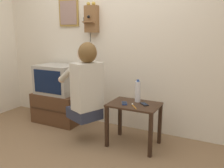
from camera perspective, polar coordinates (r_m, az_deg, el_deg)
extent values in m
plane|color=#846647|center=(2.76, -11.14, -17.49)|extent=(14.00, 14.00, 0.00)
cube|color=silver|center=(3.39, 0.40, 10.95)|extent=(6.80, 0.05, 2.55)
cube|color=#382316|center=(2.84, 5.35, -4.95)|extent=(0.59, 0.42, 0.02)
cube|color=black|center=(2.88, -1.26, -10.26)|extent=(0.04, 0.04, 0.51)
cube|color=black|center=(2.69, 9.24, -12.17)|extent=(0.04, 0.04, 0.51)
cube|color=black|center=(3.19, 1.92, -7.93)|extent=(0.04, 0.04, 0.51)
cube|color=black|center=(3.02, 11.43, -9.41)|extent=(0.04, 0.04, 0.51)
cube|color=#2D3347|center=(3.03, -6.63, -6.89)|extent=(0.46, 0.44, 0.14)
cube|color=beige|center=(2.87, -6.02, -0.54)|extent=(0.34, 0.40, 0.57)
sphere|color=beige|center=(2.81, -6.20, 7.29)|extent=(0.21, 0.21, 0.21)
ellipsoid|color=brown|center=(2.78, -5.90, 7.52)|extent=(0.28, 0.29, 0.24)
cylinder|color=beige|center=(2.97, -10.95, 2.17)|extent=(0.29, 0.18, 0.22)
cylinder|color=beige|center=(3.12, -6.25, 2.83)|extent=(0.29, 0.18, 0.22)
sphere|color=beige|center=(3.09, -12.01, 1.08)|extent=(0.09, 0.09, 0.09)
sphere|color=beige|center=(3.23, -7.43, 1.76)|extent=(0.09, 0.09, 0.09)
cube|color=#51331E|center=(3.76, -12.70, -5.50)|extent=(0.73, 0.45, 0.45)
cube|color=#392315|center=(3.59, -15.05, -6.14)|extent=(0.66, 0.01, 0.02)
cube|color=#ADA89E|center=(3.67, -13.11, 1.14)|extent=(0.59, 0.42, 0.43)
cube|color=#0C1938|center=(3.51, -15.34, 0.50)|extent=(0.48, 0.01, 0.34)
cube|color=brown|center=(3.47, -4.92, 15.29)|extent=(0.19, 0.11, 0.37)
cube|color=brown|center=(3.40, -5.68, 14.55)|extent=(0.17, 0.07, 0.03)
sphere|color=#B79338|center=(3.50, -5.70, 18.63)|extent=(0.05, 0.05, 0.05)
sphere|color=#B79338|center=(3.46, -4.47, 18.73)|extent=(0.05, 0.05, 0.05)
cone|color=black|center=(3.39, -5.90, 15.81)|extent=(0.04, 0.05, 0.04)
cylinder|color=black|center=(3.54, -6.59, 14.90)|extent=(0.03, 0.03, 0.09)
cylinder|color=black|center=(3.47, -5.24, 10.58)|extent=(0.04, 0.04, 0.22)
cylinder|color=black|center=(3.47, -4.74, 7.61)|extent=(0.07, 0.06, 0.19)
cube|color=olive|center=(3.75, -10.36, 16.51)|extent=(0.34, 0.02, 0.40)
cube|color=gray|center=(3.74, -10.50, 16.51)|extent=(0.30, 0.01, 0.34)
cube|color=navy|center=(2.83, 3.00, -4.65)|extent=(0.11, 0.14, 0.01)
cube|color=black|center=(2.83, 3.00, -4.53)|extent=(0.09, 0.11, 0.00)
cube|color=black|center=(2.82, 7.77, -4.82)|extent=(0.13, 0.13, 0.01)
cube|color=black|center=(2.82, 7.77, -4.70)|extent=(0.10, 0.10, 0.00)
cylinder|color=silver|center=(2.89, 6.21, -1.86)|extent=(0.07, 0.07, 0.25)
cylinder|color=#2D4C8C|center=(2.86, 6.28, 0.81)|extent=(0.04, 0.04, 0.02)
cylinder|color=orange|center=(2.72, 5.33, -5.42)|extent=(0.11, 0.12, 0.01)
cube|color=white|center=(2.77, 4.92, -4.81)|extent=(0.03, 0.03, 0.01)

